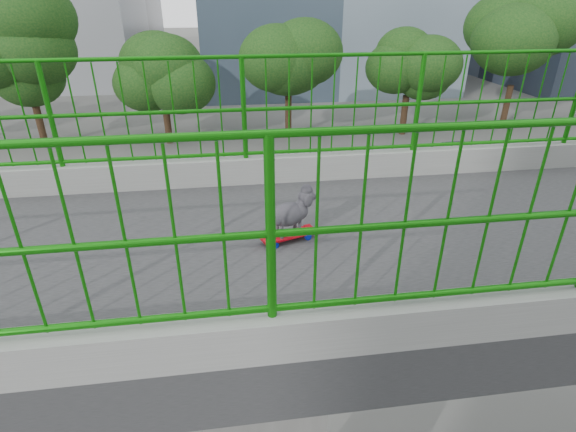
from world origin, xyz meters
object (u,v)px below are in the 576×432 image
(skateboard, at_px, (289,236))
(car_5, at_px, (302,323))
(car_4, at_px, (462,154))
(car_2, at_px, (520,203))
(car_0, at_px, (150,341))
(car_3, at_px, (135,196))
(poodle, at_px, (291,212))

(skateboard, xyz_separation_m, car_5, (-6.03, 1.24, -6.28))
(car_4, bearing_deg, car_2, 174.64)
(car_2, bearing_deg, skateboard, 136.10)
(skateboard, bearing_deg, car_0, -173.35)
(skateboard, relative_size, car_0, 0.14)
(car_4, bearing_deg, car_3, 100.45)
(car_0, bearing_deg, car_2, 113.33)
(skateboard, bearing_deg, poodle, 90.00)
(skateboard, distance_m, car_0, 9.25)
(car_0, relative_size, car_5, 0.82)
(car_3, xyz_separation_m, car_4, (-3.20, 17.36, 0.07))
(car_4, distance_m, car_5, 17.09)
(car_0, relative_size, car_4, 0.85)
(car_5, bearing_deg, car_4, 138.49)
(car_0, bearing_deg, car_4, 129.66)
(skateboard, height_order, car_2, skateboard)
(skateboard, height_order, car_0, skateboard)
(skateboard, distance_m, car_2, 18.38)
(poodle, bearing_deg, car_5, 149.77)
(skateboard, distance_m, poodle, 0.24)
(skateboard, height_order, poodle, poodle)
(skateboard, relative_size, car_4, 0.12)
(poodle, height_order, car_5, poodle)
(poodle, height_order, car_0, poodle)
(poodle, distance_m, car_2, 18.44)
(skateboard, xyz_separation_m, car_0, (-6.03, -2.87, -6.40))
(car_0, distance_m, car_5, 4.12)
(car_4, xyz_separation_m, car_5, (12.80, -11.33, 0.01))
(car_0, bearing_deg, car_5, 90.00)
(car_0, relative_size, car_2, 0.72)
(poodle, distance_m, car_0, 9.42)
(skateboard, height_order, car_3, skateboard)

